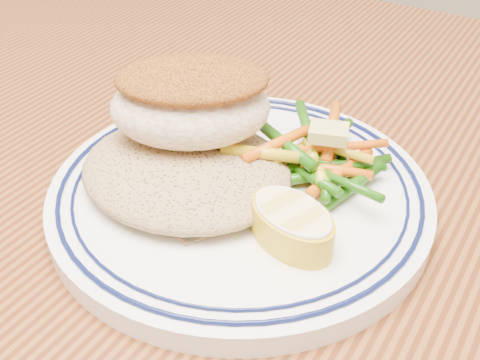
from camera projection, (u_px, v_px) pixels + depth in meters
name	position (u px, v px, depth m)	size (l,w,h in m)	color
dining_table	(273.00, 357.00, 0.42)	(1.50, 0.90, 0.75)	#502510
plate	(240.00, 193.00, 0.39)	(0.25, 0.25, 0.02)	white
rice_pilaf	(186.00, 166.00, 0.38)	(0.14, 0.12, 0.03)	#97774B
fish_fillet	(191.00, 101.00, 0.39)	(0.13, 0.12, 0.05)	#FAE8CF
vegetable_pile	(317.00, 157.00, 0.39)	(0.11, 0.10, 0.03)	#E05F0B
butter_pat	(329.00, 133.00, 0.38)	(0.02, 0.02, 0.01)	#D9C66A
lemon_wedge	(292.00, 223.00, 0.34)	(0.07, 0.07, 0.02)	gold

